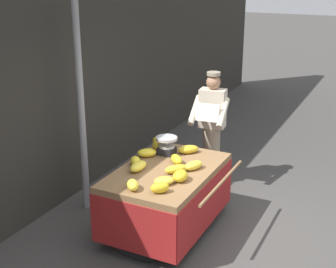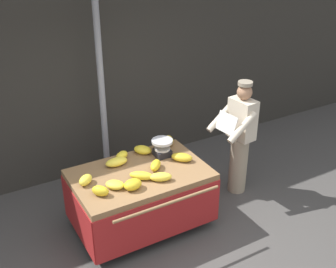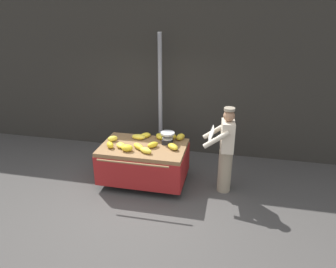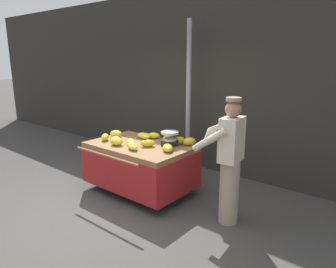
{
  "view_description": "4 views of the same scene",
  "coord_description": "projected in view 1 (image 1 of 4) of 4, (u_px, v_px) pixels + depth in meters",
  "views": [
    {
      "loc": [
        -4.81,
        -1.43,
        3.15
      ],
      "look_at": [
        0.23,
        1.07,
        1.17
      ],
      "focal_mm": 50.83,
      "sensor_mm": 36.0,
      "label": 1
    },
    {
      "loc": [
        -1.98,
        -3.09,
        3.62
      ],
      "look_at": [
        0.41,
        1.08,
        1.18
      ],
      "focal_mm": 45.02,
      "sensor_mm": 36.0,
      "label": 2
    },
    {
      "loc": [
        1.61,
        -4.52,
        3.49
      ],
      "look_at": [
        0.41,
        1.03,
        1.09
      ],
      "focal_mm": 34.02,
      "sensor_mm": 36.0,
      "label": 3
    },
    {
      "loc": [
        3.37,
        -2.53,
        2.2
      ],
      "look_at": [
        0.46,
        1.01,
        1.07
      ],
      "focal_mm": 33.24,
      "sensor_mm": 36.0,
      "label": 4
    }
  ],
  "objects": [
    {
      "name": "ground_plane",
      "position": [
        239.0,
        244.0,
        5.71
      ],
      "size": [
        60.0,
        60.0,
        0.0
      ],
      "primitive_type": "plane",
      "color": "#423F3D"
    },
    {
      "name": "back_wall",
      "position": [
        49.0,
        79.0,
        6.26
      ],
      "size": [
        16.0,
        0.24,
        3.5
      ],
      "primitive_type": "cube",
      "color": "#2D2B26",
      "rests_on": "ground"
    },
    {
      "name": "street_pole",
      "position": [
        81.0,
        107.0,
        6.13
      ],
      "size": [
        0.09,
        0.09,
        2.87
      ],
      "primitive_type": "cylinder",
      "color": "gray",
      "rests_on": "ground"
    },
    {
      "name": "banana_cart",
      "position": [
        167.0,
        186.0,
        5.84
      ],
      "size": [
        1.7,
        1.28,
        0.83
      ],
      "color": "olive",
      "rests_on": "ground"
    },
    {
      "name": "weighing_scale",
      "position": [
        167.0,
        145.0,
        6.2
      ],
      "size": [
        0.28,
        0.28,
        0.24
      ],
      "color": "black",
      "rests_on": "banana_cart"
    },
    {
      "name": "banana_bunch_0",
      "position": [
        193.0,
        165.0,
        5.74
      ],
      "size": [
        0.3,
        0.23,
        0.1
      ],
      "primitive_type": "ellipsoid",
      "rotation": [
        0.0,
        0.0,
        1.12
      ],
      "color": "yellow",
      "rests_on": "banana_cart"
    },
    {
      "name": "banana_bunch_1",
      "position": [
        160.0,
        188.0,
        5.14
      ],
      "size": [
        0.22,
        0.24,
        0.12
      ],
      "primitive_type": "ellipsoid",
      "rotation": [
        0.0,
        0.0,
        0.69
      ],
      "color": "gold",
      "rests_on": "banana_cart"
    },
    {
      "name": "banana_bunch_2",
      "position": [
        176.0,
        159.0,
        5.91
      ],
      "size": [
        0.25,
        0.25,
        0.11
      ],
      "primitive_type": "ellipsoid",
      "rotation": [
        0.0,
        0.0,
        2.39
      ],
      "color": "gold",
      "rests_on": "banana_cart"
    },
    {
      "name": "banana_bunch_3",
      "position": [
        164.0,
        181.0,
        5.34
      ],
      "size": [
        0.27,
        0.28,
        0.09
      ],
      "primitive_type": "ellipsoid",
      "rotation": [
        0.0,
        0.0,
        0.76
      ],
      "color": "yellow",
      "rests_on": "banana_cart"
    },
    {
      "name": "banana_bunch_4",
      "position": [
        135.0,
        161.0,
        5.86
      ],
      "size": [
        0.25,
        0.22,
        0.11
      ],
      "primitive_type": "ellipsoid",
      "rotation": [
        0.0,
        0.0,
        2.17
      ],
      "color": "yellow",
      "rests_on": "banana_cart"
    },
    {
      "name": "banana_bunch_5",
      "position": [
        180.0,
        176.0,
        5.43
      ],
      "size": [
        0.24,
        0.19,
        0.13
      ],
      "primitive_type": "ellipsoid",
      "rotation": [
        0.0,
        0.0,
        1.68
      ],
      "color": "gold",
      "rests_on": "banana_cart"
    },
    {
      "name": "banana_bunch_6",
      "position": [
        188.0,
        149.0,
        6.25
      ],
      "size": [
        0.3,
        0.3,
        0.11
      ],
      "primitive_type": "ellipsoid",
      "rotation": [
        0.0,
        0.0,
        0.79
      ],
      "color": "gold",
      "rests_on": "banana_cart"
    },
    {
      "name": "banana_bunch_7",
      "position": [
        147.0,
        153.0,
        6.13
      ],
      "size": [
        0.28,
        0.3,
        0.11
      ],
      "primitive_type": "ellipsoid",
      "rotation": [
        0.0,
        0.0,
        0.65
      ],
      "color": "yellow",
      "rests_on": "banana_cart"
    },
    {
      "name": "banana_bunch_8",
      "position": [
        159.0,
        141.0,
        6.5
      ],
      "size": [
        0.22,
        0.27,
        0.13
      ],
      "primitive_type": "ellipsoid",
      "rotation": [
        0.0,
        0.0,
        2.73
      ],
      "color": "gold",
      "rests_on": "banana_cart"
    },
    {
      "name": "banana_bunch_9",
      "position": [
        157.0,
        146.0,
        6.32
      ],
      "size": [
        0.23,
        0.23,
        0.13
      ],
      "primitive_type": "ellipsoid",
      "rotation": [
        0.0,
        0.0,
        2.33
      ],
      "color": "gold",
      "rests_on": "banana_cart"
    },
    {
      "name": "banana_bunch_10",
      "position": [
        138.0,
        166.0,
        5.72
      ],
      "size": [
        0.29,
        0.16,
        0.11
      ],
      "primitive_type": "ellipsoid",
      "rotation": [
        0.0,
        0.0,
        1.55
      ],
      "color": "yellow",
      "rests_on": "banana_cart"
    },
    {
      "name": "banana_bunch_11",
      "position": [
        176.0,
        169.0,
        5.64
      ],
      "size": [
        0.3,
        0.28,
        0.1
      ],
      "primitive_type": "ellipsoid",
      "rotation": [
        0.0,
        0.0,
        0.88
      ],
      "color": "yellow",
      "rests_on": "banana_cart"
    },
    {
      "name": "banana_bunch_12",
      "position": [
        133.0,
        185.0,
        5.21
      ],
      "size": [
        0.24,
        0.23,
        0.11
      ],
      "primitive_type": "ellipsoid",
      "rotation": [
        0.0,
        0.0,
        2.24
      ],
      "color": "yellow",
      "rests_on": "banana_cart"
    },
    {
      "name": "vendor_person",
      "position": [
        212.0,
        127.0,
        7.12
      ],
      "size": [
        0.61,
        0.56,
        1.71
      ],
      "color": "gray",
      "rests_on": "ground"
    }
  ]
}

